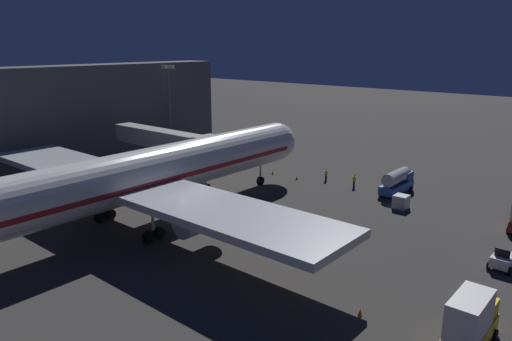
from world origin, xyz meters
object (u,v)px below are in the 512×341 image
at_px(fuel_tanker, 397,181).
at_px(traffic_cone_nose_starboard, 273,172).
at_px(pushback_tug, 502,260).
at_px(traffic_cone_wingtip_svc_side, 360,312).
at_px(cargo_truck_aft, 471,322).
at_px(baggage_container_far_row, 401,202).
at_px(apron_floodlight_mast, 169,102).
at_px(traffic_cone_nose_port, 297,178).
at_px(ground_crew_near_nose_gear, 326,174).
at_px(airliner_at_gate, 115,182).
at_px(ground_crew_by_belt_loader, 354,180).
at_px(jet_bridge, 173,141).

distance_m(fuel_tanker, traffic_cone_nose_starboard, 18.40).
bearing_deg(pushback_tug, traffic_cone_wingtip_svc_side, 68.48).
bearing_deg(cargo_truck_aft, baggage_container_far_row, -57.54).
relative_size(apron_floodlight_mast, traffic_cone_nose_port, 27.71).
xyz_separation_m(ground_crew_near_nose_gear, traffic_cone_nose_starboard, (7.81, 2.34, -0.69)).
xyz_separation_m(airliner_at_gate, ground_crew_by_belt_loader, (-10.30, -30.10, -4.49)).
height_order(fuel_tanker, baggage_container_far_row, fuel_tanker).
relative_size(airliner_at_gate, apron_floodlight_mast, 3.85).
relative_size(airliner_at_gate, traffic_cone_nose_starboard, 106.63).
height_order(airliner_at_gate, pushback_tug, airliner_at_gate).
xyz_separation_m(ground_crew_near_nose_gear, traffic_cone_nose_port, (3.41, 2.34, -0.69)).
xyz_separation_m(fuel_tanker, baggage_container_far_row, (-2.85, 5.17, -0.85)).
bearing_deg(apron_floodlight_mast, ground_crew_near_nose_gear, -176.21).
height_order(baggage_container_far_row, traffic_cone_nose_starboard, baggage_container_far_row).
xyz_separation_m(pushback_tug, traffic_cone_nose_starboard, (34.17, -11.48, -0.51)).
relative_size(fuel_tanker, ground_crew_by_belt_loader, 3.41).
bearing_deg(apron_floodlight_mast, jet_bridge, 141.25).
bearing_deg(airliner_at_gate, apron_floodlight_mast, -48.14).
bearing_deg(traffic_cone_nose_port, cargo_truck_aft, 141.16).
height_order(baggage_container_far_row, traffic_cone_wingtip_svc_side, baggage_container_far_row).
bearing_deg(traffic_cone_nose_starboard, jet_bridge, 50.57).
height_order(ground_crew_near_nose_gear, traffic_cone_nose_port, ground_crew_near_nose_gear).
bearing_deg(apron_floodlight_mast, cargo_truck_aft, 156.71).
distance_m(baggage_container_far_row, ground_crew_by_belt_loader, 9.38).
bearing_deg(traffic_cone_nose_port, fuel_tanker, -167.64).
height_order(airliner_at_gate, ground_crew_by_belt_loader, airliner_at_gate).
bearing_deg(fuel_tanker, apron_floodlight_mast, 3.77).
distance_m(cargo_truck_aft, traffic_cone_wingtip_svc_side, 7.32).
xyz_separation_m(ground_crew_near_nose_gear, traffic_cone_wingtip_svc_side, (-20.62, 28.38, -0.69)).
height_order(pushback_tug, traffic_cone_wingtip_svc_side, pushback_tug).
relative_size(jet_bridge, apron_floodlight_mast, 1.38).
height_order(airliner_at_gate, cargo_truck_aft, airliner_at_gate).
height_order(jet_bridge, ground_crew_near_nose_gear, jet_bridge).
relative_size(baggage_container_far_row, ground_crew_near_nose_gear, 0.92).
bearing_deg(ground_crew_by_belt_loader, airliner_at_gate, 71.11).
distance_m(ground_crew_near_nose_gear, traffic_cone_nose_port, 4.19).
distance_m(cargo_truck_aft, baggage_container_far_row, 27.12).
bearing_deg(airliner_at_gate, traffic_cone_nose_port, -94.46).
xyz_separation_m(jet_bridge, ground_crew_by_belt_loader, (-21.63, -13.02, -4.56)).
relative_size(jet_bridge, traffic_cone_nose_port, 38.13).
relative_size(cargo_truck_aft, fuel_tanker, 0.92).
bearing_deg(ground_crew_by_belt_loader, jet_bridge, 31.04).
bearing_deg(baggage_container_far_row, pushback_tug, 144.87).
relative_size(ground_crew_by_belt_loader, traffic_cone_wingtip_svc_side, 3.28).
relative_size(jet_bridge, baggage_container_far_row, 12.96).
distance_m(apron_floodlight_mast, baggage_container_far_row, 45.07).
height_order(apron_floodlight_mast, fuel_tanker, apron_floodlight_mast).
relative_size(jet_bridge, traffic_cone_nose_starboard, 38.13).
xyz_separation_m(pushback_tug, cargo_truck_aft, (-1.31, 13.55, 1.15)).
height_order(traffic_cone_nose_port, traffic_cone_nose_starboard, same).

